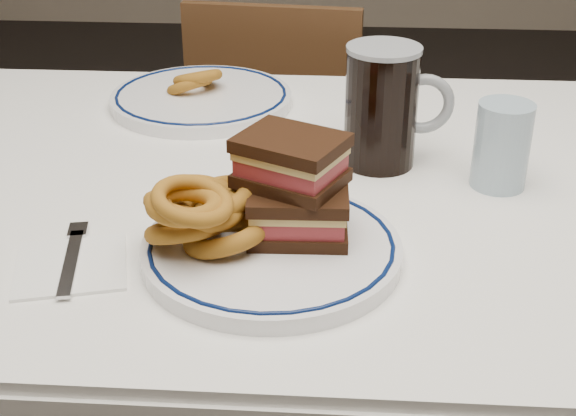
# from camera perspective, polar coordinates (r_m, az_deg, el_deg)

# --- Properties ---
(dining_table) EXTENTS (1.27, 0.87, 0.75)m
(dining_table) POSITION_cam_1_polar(r_m,az_deg,el_deg) (1.13, 1.37, -2.75)
(dining_table) COLOR white
(dining_table) RESTS_ON floor
(chair_far) EXTENTS (0.41, 0.41, 0.82)m
(chair_far) POSITION_cam_1_polar(r_m,az_deg,el_deg) (1.91, -0.52, 4.03)
(chair_far) COLOR #4A3418
(chair_far) RESTS_ON floor
(main_plate) EXTENTS (0.29, 0.29, 0.02)m
(main_plate) POSITION_cam_1_polar(r_m,az_deg,el_deg) (0.90, -1.17, -2.93)
(main_plate) COLOR white
(main_plate) RESTS_ON dining_table
(reuben_sandwich) EXTENTS (0.14, 0.13, 0.11)m
(reuben_sandwich) POSITION_cam_1_polar(r_m,az_deg,el_deg) (0.89, 0.48, 1.54)
(reuben_sandwich) COLOR black
(reuben_sandwich) RESTS_ON main_plate
(onion_rings_main) EXTENTS (0.15, 0.14, 0.11)m
(onion_rings_main) POSITION_cam_1_polar(r_m,az_deg,el_deg) (0.88, -6.27, -0.33)
(onion_rings_main) COLOR brown
(onion_rings_main) RESTS_ON main_plate
(ketchup_ramekin) EXTENTS (0.05, 0.05, 0.03)m
(ketchup_ramekin) POSITION_cam_1_polar(r_m,az_deg,el_deg) (0.96, -3.41, 0.77)
(ketchup_ramekin) COLOR white
(ketchup_ramekin) RESTS_ON main_plate
(beer_mug) EXTENTS (0.15, 0.10, 0.17)m
(beer_mug) POSITION_cam_1_polar(r_m,az_deg,el_deg) (1.10, 6.83, 7.25)
(beer_mug) COLOR black
(beer_mug) RESTS_ON dining_table
(water_glass) EXTENTS (0.07, 0.07, 0.11)m
(water_glass) POSITION_cam_1_polar(r_m,az_deg,el_deg) (1.08, 14.97, 4.31)
(water_glass) COLOR #9EB9CC
(water_glass) RESTS_ON dining_table
(far_plate) EXTENTS (0.30, 0.30, 0.02)m
(far_plate) POSITION_cam_1_polar(r_m,az_deg,el_deg) (1.34, -6.17, 7.78)
(far_plate) COLOR white
(far_plate) RESTS_ON dining_table
(onion_rings_far) EXTENTS (0.10, 0.09, 0.07)m
(onion_rings_far) POSITION_cam_1_polar(r_m,az_deg,el_deg) (1.35, -6.70, 8.95)
(onion_rings_far) COLOR brown
(onion_rings_far) RESTS_ON far_plate
(napkin_fork) EXTENTS (0.15, 0.16, 0.01)m
(napkin_fork) POSITION_cam_1_polar(r_m,az_deg,el_deg) (0.92, -15.14, -3.84)
(napkin_fork) COLOR white
(napkin_fork) RESTS_ON dining_table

